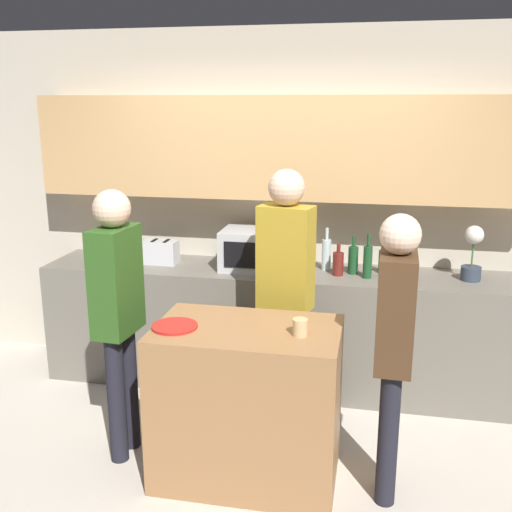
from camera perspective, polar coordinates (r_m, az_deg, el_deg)
The scene contains 18 objects.
ground_plane at distance 3.67m, azimuth -1.82°, elevation -21.41°, with size 14.00×14.00×0.00m, color beige.
back_wall at distance 4.65m, azimuth 2.75°, elevation 6.86°, with size 6.40×0.40×2.70m.
back_counter at distance 4.66m, azimuth 2.08°, elevation -6.82°, with size 3.60×0.62×0.92m.
kitchen_island at distance 3.57m, azimuth -0.82°, elevation -13.79°, with size 1.04×0.65×0.93m.
microwave at distance 4.51m, azimuth 0.07°, elevation 0.64°, with size 0.52×0.39×0.30m.
toaster at distance 4.74m, azimuth -9.05°, elevation 0.38°, with size 0.26×0.16×0.18m.
potted_plant at distance 4.47m, azimuth 19.93°, elevation 0.25°, with size 0.14×0.14×0.40m.
bottle_0 at distance 4.51m, azimuth 6.72°, elevation 0.20°, with size 0.07×0.07×0.32m.
bottle_1 at distance 4.39m, azimuth 7.83°, elevation -0.69°, with size 0.08×0.08×0.24m.
bottle_2 at distance 4.45m, azimuth 9.23°, elevation -0.33°, with size 0.07×0.07×0.28m.
bottle_3 at distance 4.35m, azimuth 10.58°, elevation -0.50°, with size 0.06×0.06×0.32m.
bottle_4 at distance 4.50m, azimuth 11.98°, elevation -0.47°, with size 0.06×0.06×0.24m.
bottle_5 at distance 4.34m, azimuth 13.32°, elevation -1.05°, with size 0.06×0.06×0.25m.
plate_on_island at distance 3.40m, azimuth -7.76°, elevation -6.64°, with size 0.26×0.26×0.01m.
cup_0 at distance 3.25m, azimuth 4.23°, elevation -6.79°, with size 0.08×0.08×0.09m.
person_left at distance 3.65m, azimuth -13.06°, elevation -4.36°, with size 0.22×0.35×1.67m.
person_center at distance 3.27m, azimuth 13.02°, elevation -7.43°, with size 0.21×0.35×1.61m.
person_right at distance 3.85m, azimuth 2.82°, elevation -2.10°, with size 0.37×0.26×1.75m.
Camera 1 is at (0.70, -2.89, 2.16)m, focal length 42.00 mm.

